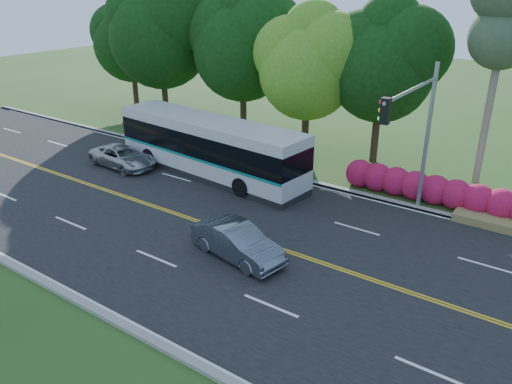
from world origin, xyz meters
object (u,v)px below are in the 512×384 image
Objects in this scene: traffic_signal at (417,123)px; sedan at (237,242)px; suv at (123,157)px; transit_bus at (209,148)px.

sedan is at bearing -122.20° from traffic_signal.
sedan is 0.95× the size of suv.
transit_bus is (-11.21, -0.42, -3.06)m from traffic_signal.
suv is at bearing -171.59° from traffic_signal.
transit_bus is 9.50m from sedan.
sedan is 12.74m from suv.
transit_bus is at bearing -177.84° from traffic_signal.
traffic_signal reaches higher than transit_bus.
transit_bus is 2.81× the size of suv.
traffic_signal is 1.66× the size of sedan.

